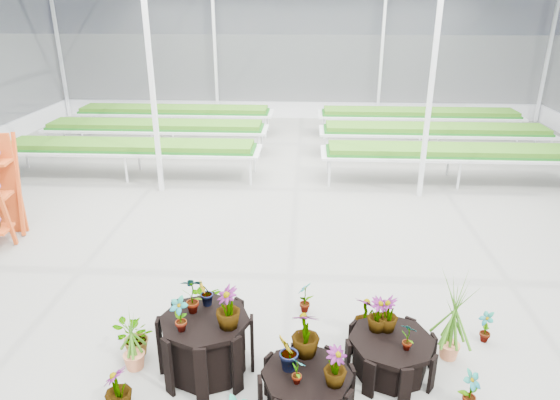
{
  "coord_description": "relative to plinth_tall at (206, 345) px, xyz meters",
  "views": [
    {
      "loc": [
        0.4,
        -6.83,
        4.2
      ],
      "look_at": [
        0.0,
        0.34,
        1.3
      ],
      "focal_mm": 32.0,
      "sensor_mm": 36.0,
      "label": 1
    }
  ],
  "objects": [
    {
      "name": "plinth_low",
      "position": [
        2.2,
        0.1,
        -0.14
      ],
      "size": [
        1.21,
        1.21,
        0.47
      ],
      "primitive_type": "cylinder",
      "rotation": [
        0.0,
        0.0,
        0.17
      ],
      "color": "black",
      "rests_on": "ground"
    },
    {
      "name": "nursery_plants",
      "position": [
        0.97,
        0.07,
        0.12
      ],
      "size": [
        4.84,
        3.21,
        1.31
      ],
      "color": "#326416",
      "rests_on": "ground"
    },
    {
      "name": "ground_plane",
      "position": [
        0.75,
        2.02,
        -0.37
      ],
      "size": [
        24.0,
        24.0,
        0.0
      ],
      "primitive_type": "plane",
      "color": "gray",
      "rests_on": "ground"
    },
    {
      "name": "plinth_mid",
      "position": [
        1.2,
        -0.6,
        -0.11
      ],
      "size": [
        1.21,
        1.21,
        0.53
      ],
      "primitive_type": "cylinder",
      "rotation": [
        0.0,
        0.0,
        0.23
      ],
      "color": "black",
      "rests_on": "ground"
    },
    {
      "name": "steel_frame",
      "position": [
        0.75,
        2.02,
        1.88
      ],
      "size": [
        18.0,
        24.0,
        4.5
      ],
      "primitive_type": null,
      "color": "silver",
      "rests_on": "ground"
    },
    {
      "name": "greenhouse_shell",
      "position": [
        0.75,
        2.02,
        1.88
      ],
      "size": [
        18.0,
        24.0,
        4.5
      ],
      "primitive_type": null,
      "color": "white",
      "rests_on": "ground"
    },
    {
      "name": "nursery_benches",
      "position": [
        0.75,
        9.22,
        0.05
      ],
      "size": [
        16.0,
        7.0,
        0.84
      ],
      "primitive_type": null,
      "color": "silver",
      "rests_on": "ground"
    },
    {
      "name": "plinth_tall",
      "position": [
        0.0,
        0.0,
        0.0
      ],
      "size": [
        1.19,
        1.19,
        0.75
      ],
      "primitive_type": "cylinder",
      "rotation": [
        0.0,
        0.0,
        0.09
      ],
      "color": "black",
      "rests_on": "ground"
    }
  ]
}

